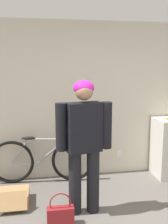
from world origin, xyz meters
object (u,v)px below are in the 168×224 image
at_px(cardboard_box, 13,198).
at_px(handbag, 60,215).
at_px(bicycle, 43,160).
at_px(person, 84,139).

bearing_deg(cardboard_box, handbag, -44.87).
bearing_deg(bicycle, cardboard_box, -119.50).
bearing_deg(cardboard_box, person, -21.26).
xyz_separation_m(bicycle, handbag, (0.18, -1.23, -0.24)).
bearing_deg(handbag, bicycle, 98.31).
relative_size(person, handbag, 4.18).
relative_size(handbag, cardboard_box, 0.77).
distance_m(person, cardboard_box, 1.35).
distance_m(person, bicycle, 1.27).
xyz_separation_m(handbag, cardboard_box, (-0.60, 0.60, -0.05)).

